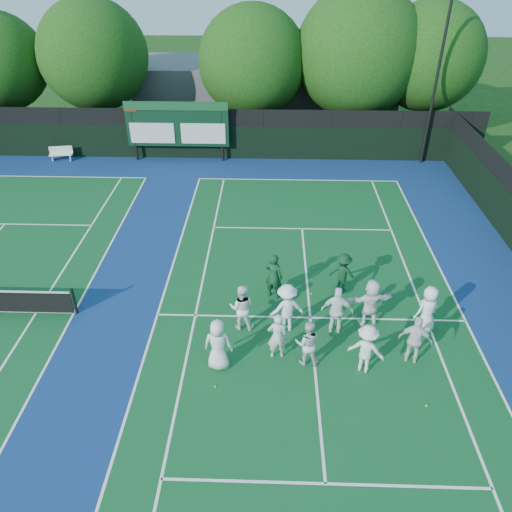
{
  "coord_description": "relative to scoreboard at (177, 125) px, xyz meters",
  "views": [
    {
      "loc": [
        -1.49,
        -12.79,
        11.5
      ],
      "look_at": [
        -2.0,
        3.0,
        1.3
      ],
      "focal_mm": 35.0,
      "sensor_mm": 36.0,
      "label": 1
    }
  ],
  "objects": [
    {
      "name": "ground",
      "position": [
        7.01,
        -15.59,
        -2.19
      ],
      "size": [
        120.0,
        120.0,
        0.0
      ],
      "primitive_type": "plane",
      "color": "#163B10",
      "rests_on": "ground"
    },
    {
      "name": "court_apron",
      "position": [
        1.01,
        -14.59,
        -2.19
      ],
      "size": [
        34.0,
        32.0,
        0.01
      ],
      "primitive_type": "cube",
      "color": "navy",
      "rests_on": "ground"
    },
    {
      "name": "near_court",
      "position": [
        7.01,
        -14.59,
        -2.18
      ],
      "size": [
        11.05,
        23.85,
        0.01
      ],
      "color": "#105024",
      "rests_on": "ground"
    },
    {
      "name": "back_fence",
      "position": [
        1.01,
        0.41,
        -0.83
      ],
      "size": [
        34.0,
        0.08,
        3.0
      ],
      "color": "black",
      "rests_on": "ground"
    },
    {
      "name": "scoreboard",
      "position": [
        0.0,
        0.0,
        0.0
      ],
      "size": [
        6.0,
        0.21,
        3.55
      ],
      "color": "black",
      "rests_on": "ground"
    },
    {
      "name": "clubhouse",
      "position": [
        5.01,
        8.41,
        -0.19
      ],
      "size": [
        18.0,
        6.0,
        4.0
      ],
      "primitive_type": "cube",
      "color": "#5B5C60",
      "rests_on": "ground"
    },
    {
      "name": "light_pole_right",
      "position": [
        14.51,
        0.11,
        4.11
      ],
      "size": [
        1.2,
        0.3,
        10.12
      ],
      "color": "black",
      "rests_on": "ground"
    },
    {
      "name": "bench",
      "position": [
        -7.13,
        -0.22,
        -1.73
      ],
      "size": [
        1.4,
        0.62,
        0.86
      ],
      "color": "white",
      "rests_on": "ground"
    },
    {
      "name": "tree_a",
      "position": [
        -11.54,
        3.99,
        2.46
      ],
      "size": [
        6.02,
        6.02,
        7.82
      ],
      "color": "black",
      "rests_on": "ground"
    },
    {
      "name": "tree_b",
      "position": [
        -5.43,
        3.99,
        2.88
      ],
      "size": [
        6.71,
        6.71,
        8.6
      ],
      "color": "black",
      "rests_on": "ground"
    },
    {
      "name": "tree_c",
      "position": [
        4.43,
        3.99,
        2.56
      ],
      "size": [
        6.71,
        6.71,
        8.28
      ],
      "color": "black",
      "rests_on": "ground"
    },
    {
      "name": "tree_d",
      "position": [
        10.88,
        3.99,
        3.1
      ],
      "size": [
        7.75,
        7.75,
        9.37
      ],
      "color": "black",
      "rests_on": "ground"
    },
    {
      "name": "tree_e",
      "position": [
        15.17,
        3.99,
        2.92
      ],
      "size": [
        6.51,
        6.51,
        8.54
      ],
      "color": "black",
      "rests_on": "ground"
    },
    {
      "name": "tennis_ball_0",
      "position": [
        3.96,
        -17.93,
        -2.16
      ],
      "size": [
        0.07,
        0.07,
        0.07
      ],
      "primitive_type": "sphere",
      "color": "#D1DC19",
      "rests_on": "ground"
    },
    {
      "name": "tennis_ball_1",
      "position": [
        7.14,
        -13.19,
        -2.16
      ],
      "size": [
        0.07,
        0.07,
        0.07
      ],
      "primitive_type": "sphere",
      "color": "#D1DC19",
      "rests_on": "ground"
    },
    {
      "name": "tennis_ball_2",
      "position": [
        10.15,
        -18.45,
        -2.16
      ],
      "size": [
        0.07,
        0.07,
        0.07
      ],
      "primitive_type": "sphere",
      "color": "#D1DC19",
      "rests_on": "ground"
    },
    {
      "name": "tennis_ball_3",
      "position": [
        2.98,
        -14.69,
        -2.16
      ],
      "size": [
        0.07,
        0.07,
        0.07
      ],
      "primitive_type": "sphere",
      "color": "#D1DC19",
      "rests_on": "ground"
    },
    {
      "name": "player_front_0",
      "position": [
        3.98,
        -17.03,
        -1.29
      ],
      "size": [
        0.93,
        0.65,
        1.8
      ],
      "primitive_type": "imported",
      "rotation": [
        0.0,
        0.0,
        3.05
      ],
      "color": "white",
      "rests_on": "ground"
    },
    {
      "name": "player_front_1",
      "position": [
        5.81,
        -16.54,
        -1.33
      ],
      "size": [
        0.66,
        0.47,
        1.71
      ],
      "primitive_type": "imported",
      "rotation": [
        0.0,
        0.0,
        3.24
      ],
      "color": "silver",
      "rests_on": "ground"
    },
    {
      "name": "player_front_2",
      "position": [
        6.75,
        -16.78,
        -1.37
      ],
      "size": [
        0.83,
        0.67,
        1.64
      ],
      "primitive_type": "imported",
      "rotation": [
        0.0,
        0.0,
        3.08
      ],
      "color": "silver",
      "rests_on": "ground"
    },
    {
      "name": "player_front_3",
      "position": [
        8.53,
        -17.03,
        -1.33
      ],
      "size": [
        1.27,
        1.0,
        1.73
      ],
      "primitive_type": "imported",
      "rotation": [
        0.0,
        0.0,
        2.77
      ],
      "color": "white",
      "rests_on": "ground"
    },
    {
      "name": "player_front_4",
      "position": [
        10.11,
        -16.6,
        -1.31
      ],
      "size": [
        1.11,
        0.72,
        1.76
      ],
      "primitive_type": "imported",
      "rotation": [
        0.0,
        0.0,
        2.84
      ],
      "color": "white",
      "rests_on": "ground"
    },
    {
      "name": "player_back_0",
      "position": [
        4.61,
        -15.15,
        -1.32
      ],
      "size": [
        0.9,
        0.72,
        1.74
      ],
      "primitive_type": "imported",
      "rotation": [
        0.0,
        0.0,
        3.06
      ],
      "color": "white",
      "rests_on": "ground"
    },
    {
      "name": "player_back_1",
      "position": [
        6.13,
        -15.21,
        -1.27
      ],
      "size": [
        1.34,
        0.99,
        1.84
      ],
      "primitive_type": "imported",
      "rotation": [
        0.0,
        0.0,
        3.43
      ],
      "color": "white",
      "rests_on": "ground"
    },
    {
      "name": "player_back_2",
      "position": [
        7.82,
        -15.27,
        -1.28
      ],
      "size": [
        1.13,
        0.6,
        1.83
      ],
      "primitive_type": "imported",
      "rotation": [
        0.0,
        0.0,
        2.99
      ],
      "color": "white",
      "rests_on": "ground"
    },
    {
      "name": "player_back_3",
      "position": [
        9.01,
        -14.77,
        -1.3
      ],
      "size": [
        1.73,
        0.84,
        1.79
      ],
      "primitive_type": "imported",
      "rotation": [
        0.0,
        0.0,
        3.33
      ],
      "color": "white",
      "rests_on": "ground"
    },
    {
      "name": "player_back_4",
      "position": [
        10.87,
        -15.11,
        -1.29
      ],
      "size": [
        1.04,
        0.88,
        1.8
      ],
      "primitive_type": "imported",
      "rotation": [
        0.0,
        0.0,
        3.56
      ],
      "color": "white",
      "rests_on": "ground"
    },
    {
      "name": "coach_left",
      "position": [
        5.7,
        -13.36,
        -1.26
      ],
      "size": [
        0.8,
        0.69,
        1.85
      ],
      "primitive_type": "imported",
      "rotation": [
        0.0,
        0.0,
        2.71
      ],
      "color": "#103D21",
      "rests_on": "ground"
    },
    {
      "name": "coach_right",
      "position": [
        8.29,
        -12.9,
        -1.38
      ],
      "size": [
        1.2,
        0.95,
        1.62
      ],
      "primitive_type": "imported",
      "rotation": [
        0.0,
        0.0,
        2.76
      ],
      "color": "#0E351C",
      "rests_on": "ground"
    }
  ]
}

